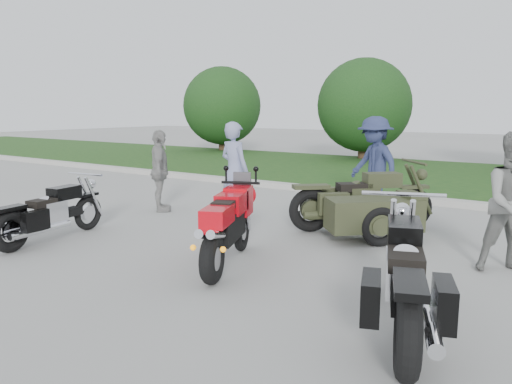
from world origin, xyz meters
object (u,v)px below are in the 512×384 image
Objects in this scene: sportbike_red at (227,224)px; cruiser_left at (48,215)px; cruiser_right at (405,283)px; person_back at (160,171)px; cruiser_sidecar at (366,209)px; person_stripe at (235,171)px; person_denim at (374,164)px.

sportbike_red is 3.15m from cruiser_left.
cruiser_right is 1.48× the size of person_back.
person_back reaches higher than cruiser_sidecar.
sportbike_red is 0.86× the size of cruiser_sidecar.
cruiser_right is (2.57, -0.68, -0.08)m from sportbike_red.
person_stripe reaches higher than cruiser_left.
person_denim is at bearing 65.82° from sportbike_red.
person_back is at bearing 86.92° from cruiser_left.
person_denim reaches higher than person_back.
cruiser_left is at bearing 168.60° from sportbike_red.
cruiser_sidecar is 1.38× the size of person_back.
person_back is (-3.34, 2.10, 0.25)m from sportbike_red.
cruiser_right is 1.27× the size of person_denim.
person_back reaches higher than sportbike_red.
sportbike_red is at bearing -165.80° from person_back.
cruiser_sidecar is at bearing 48.10° from sportbike_red.
person_stripe is 1.67m from person_back.
sportbike_red is at bearing 135.92° from person_stripe.
sportbike_red is 0.92× the size of cruiser_left.
sportbike_red is 2.66m from cruiser_right.
person_stripe is (1.38, 3.02, 0.49)m from cruiser_left.
cruiser_right is at bearing -158.85° from person_back.
person_back is (-4.24, -0.41, 0.36)m from cruiser_sidecar.
person_back is at bearing 22.07° from person_stripe.
cruiser_left is 1.11× the size of person_denim.
cruiser_sidecar reaches higher than cruiser_right.
cruiser_right is 3.60m from cruiser_sidecar.
person_denim reaches higher than cruiser_sidecar.
person_back is (-0.26, 2.69, 0.40)m from cruiser_left.
cruiser_right is 1.07× the size of cruiser_sidecar.
person_stripe is at bearing -122.40° from person_back.
person_denim is 4.36m from person_back.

